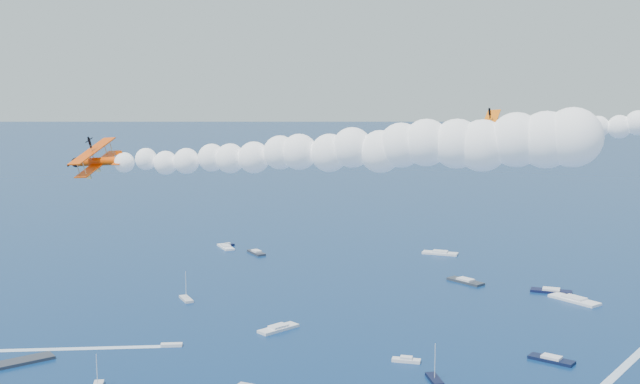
% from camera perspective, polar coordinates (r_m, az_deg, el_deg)
% --- Properties ---
extents(biplane_lead, '(8.63, 10.28, 8.20)m').
position_cam_1_polar(biplane_lead, '(116.95, 12.06, 4.17)').
color(biplane_lead, '#FF6905').
extents(biplane_trail, '(7.61, 9.07, 7.14)m').
position_cam_1_polar(biplane_trail, '(93.94, -15.04, 2.06)').
color(biplane_trail, '#F04805').
extents(smoke_trail_trail, '(52.56, 11.15, 9.42)m').
position_cam_1_polar(smoke_trail_trail, '(82.10, 0.45, 2.84)').
color(smoke_trail_trail, white).
extents(spectator_boats, '(227.40, 169.49, 0.70)m').
position_cam_1_polar(spectator_boats, '(213.01, 8.73, -9.01)').
color(spectator_boats, white).
rests_on(spectator_boats, ground).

